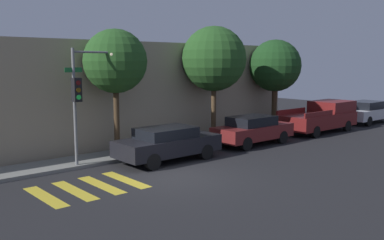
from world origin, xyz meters
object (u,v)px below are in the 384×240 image
(tree_midblock, at_px, (214,59))
(tree_far_end, at_px, (275,66))
(tree_near_corner, at_px, (115,62))
(sedan_near_corner, at_px, (168,143))
(pickup_truck, at_px, (321,117))
(traffic_light_pole, at_px, (85,85))
(sedan_far_end, at_px, (366,112))
(sedan_middle, at_px, (253,130))

(tree_midblock, xyz_separation_m, tree_far_end, (5.05, 0.00, -0.39))
(tree_near_corner, bearing_deg, sedan_near_corner, -65.60)
(pickup_truck, height_order, tree_far_end, tree_far_end)
(traffic_light_pole, relative_size, sedan_far_end, 1.05)
(tree_near_corner, bearing_deg, pickup_truck, -10.40)
(sedan_far_end, relative_size, tree_near_corner, 0.80)
(sedan_near_corner, height_order, tree_far_end, tree_far_end)
(tree_near_corner, xyz_separation_m, tree_midblock, (5.85, 0.00, 0.13))
(sedan_middle, xyz_separation_m, tree_far_end, (4.55, 2.28, 3.08))
(sedan_far_end, distance_m, tree_near_corner, 18.33)
(sedan_near_corner, xyz_separation_m, tree_far_end, (9.87, 2.28, 3.08))
(traffic_light_pole, height_order, sedan_near_corner, traffic_light_pole)
(traffic_light_pole, xyz_separation_m, pickup_truck, (14.35, -1.27, -2.31))
(tree_far_end, bearing_deg, sedan_far_end, -18.07)
(traffic_light_pole, relative_size, tree_far_end, 0.86)
(pickup_truck, distance_m, sedan_far_end, 5.48)
(sedan_middle, xyz_separation_m, tree_midblock, (-0.50, 2.28, 3.47))
(traffic_light_pole, bearing_deg, sedan_middle, -8.66)
(sedan_far_end, distance_m, tree_midblock, 12.72)
(sedan_near_corner, distance_m, sedan_middle, 5.32)
(sedan_near_corner, relative_size, tree_midblock, 0.75)
(sedan_near_corner, xyz_separation_m, sedan_middle, (5.32, -0.00, 0.00))
(traffic_light_pole, bearing_deg, tree_midblock, 7.38)
(sedan_far_end, bearing_deg, pickup_truck, -180.00)
(traffic_light_pole, relative_size, sedan_near_corner, 1.03)
(tree_far_end, bearing_deg, sedan_near_corner, -167.01)
(pickup_truck, xyz_separation_m, tree_midblock, (-6.55, 2.28, 3.34))
(sedan_far_end, xyz_separation_m, tree_near_corner, (-17.88, 2.28, 3.32))
(sedan_middle, height_order, pickup_truck, pickup_truck)
(sedan_middle, relative_size, sedan_far_end, 1.00)
(sedan_near_corner, relative_size, pickup_truck, 0.84)
(traffic_light_pole, distance_m, tree_far_end, 12.91)
(sedan_middle, bearing_deg, tree_midblock, 102.45)
(sedan_middle, height_order, tree_midblock, tree_midblock)
(traffic_light_pole, height_order, pickup_truck, traffic_light_pole)
(traffic_light_pole, height_order, tree_far_end, tree_far_end)
(sedan_middle, distance_m, tree_far_end, 5.94)
(traffic_light_pole, relative_size, tree_midblock, 0.78)
(pickup_truck, relative_size, tree_near_corner, 0.97)
(sedan_far_end, height_order, tree_midblock, tree_midblock)
(sedan_middle, relative_size, pickup_truck, 0.82)
(sedan_middle, height_order, tree_near_corner, tree_near_corner)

